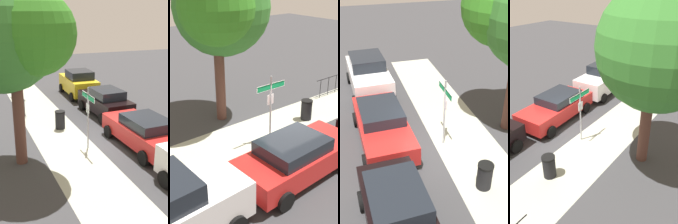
# 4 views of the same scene
# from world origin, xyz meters

# --- Properties ---
(ground_plane) EXTENTS (60.00, 60.00, 0.00)m
(ground_plane) POSITION_xyz_m (0.00, 0.00, 0.00)
(ground_plane) COLOR #38383A
(sidewalk_strip) EXTENTS (24.00, 2.60, 0.00)m
(sidewalk_strip) POSITION_xyz_m (2.00, 1.30, 0.00)
(sidewalk_strip) COLOR #A8AA99
(sidewalk_strip) RESTS_ON ground_plane
(street_sign) EXTENTS (1.43, 0.07, 2.87)m
(street_sign) POSITION_xyz_m (-0.36, 0.40, 1.94)
(street_sign) COLOR #9EA0A5
(street_sign) RESTS_ON ground_plane
(shade_tree) EXTENTS (4.66, 4.79, 7.29)m
(shade_tree) POSITION_xyz_m (-0.62, 3.46, 5.16)
(shade_tree) COLOR #52332A
(shade_tree) RESTS_ON ground_plane
(car_white) EXTENTS (4.55, 2.28, 1.99)m
(car_white) POSITION_xyz_m (-6.05, -1.94, 1.00)
(car_white) COLOR white
(car_white) RESTS_ON ground_plane
(car_red) EXTENTS (4.67, 2.24, 1.53)m
(car_red) POSITION_xyz_m (-1.25, -1.99, 0.80)
(car_red) COLOR red
(car_red) RESTS_ON ground_plane
(trash_bin) EXTENTS (0.55, 0.55, 0.98)m
(trash_bin) POSITION_xyz_m (2.41, 0.90, 0.49)
(trash_bin) COLOR black
(trash_bin) RESTS_ON ground_plane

